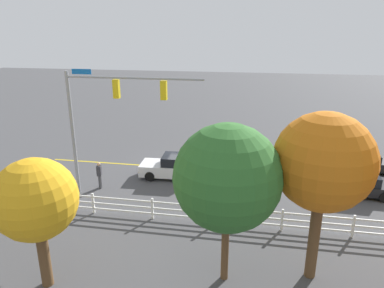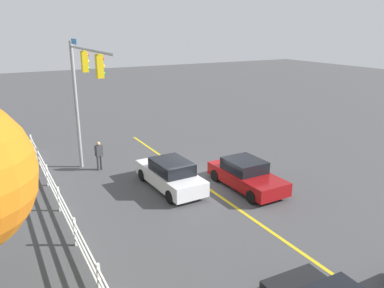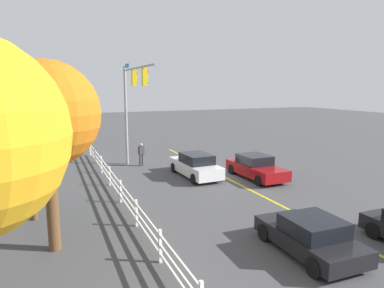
{
  "view_description": "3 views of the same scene",
  "coord_description": "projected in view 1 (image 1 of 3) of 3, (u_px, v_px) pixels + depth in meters",
  "views": [
    {
      "loc": [
        -4.6,
        22.65,
        9.33
      ],
      "look_at": [
        -0.94,
        2.2,
        2.56
      ],
      "focal_mm": 32.83,
      "sensor_mm": 36.0,
      "label": 1
    },
    {
      "loc": [
        -16.24,
        9.38,
        7.93
      ],
      "look_at": [
        -1.97,
        1.57,
        2.92
      ],
      "focal_mm": 35.69,
      "sensor_mm": 36.0,
      "label": 2
    },
    {
      "loc": [
        -19.57,
        10.27,
        5.73
      ],
      "look_at": [
        -0.7,
        2.26,
        2.31
      ],
      "focal_mm": 31.91,
      "sensor_mm": 36.0,
      "label": 3
    }
  ],
  "objects": [
    {
      "name": "white_rail_fence",
      "position": [
        215.0,
        214.0,
        17.5
      ],
      "size": [
        26.1,
        0.1,
        1.15
      ],
      "color": "white",
      "rests_on": "ground_plane"
    },
    {
      "name": "tree_0",
      "position": [
        36.0,
        200.0,
        12.42
      ],
      "size": [
        3.0,
        3.0,
        5.12
      ],
      "color": "brown",
      "rests_on": "ground_plane"
    },
    {
      "name": "tree_3",
      "position": [
        227.0,
        178.0,
        12.53
      ],
      "size": [
        3.95,
        3.95,
        6.29
      ],
      "color": "brown",
      "rests_on": "ground_plane"
    },
    {
      "name": "lane_center_stripe",
      "position": [
        241.0,
        172.0,
        24.19
      ],
      "size": [
        28.0,
        0.16,
        0.01
      ],
      "primitive_type": "cube",
      "color": "gold",
      "rests_on": "ground_plane"
    },
    {
      "name": "tree_4",
      "position": [
        323.0,
        163.0,
        12.51
      ],
      "size": [
        3.63,
        3.63,
        6.67
      ],
      "color": "brown",
      "rests_on": "ground_plane"
    },
    {
      "name": "car_1",
      "position": [
        357.0,
        184.0,
        20.83
      ],
      "size": [
        4.05,
        2.12,
        1.33
      ],
      "rotation": [
        0.0,
        0.0,
        -0.03
      ],
      "color": "black",
      "rests_on": "ground_plane"
    },
    {
      "name": "car_2",
      "position": [
        177.0,
        167.0,
        23.1
      ],
      "size": [
        4.77,
        2.02,
        1.53
      ],
      "rotation": [
        0.0,
        0.0,
        0.04
      ],
      "color": "silver",
      "rests_on": "ground_plane"
    },
    {
      "name": "pedestrian",
      "position": [
        99.0,
        174.0,
        21.48
      ],
      "size": [
        0.35,
        0.45,
        1.69
      ],
      "rotation": [
        0.0,
        0.0,
        0.24
      ],
      "color": "#3F3F42",
      "rests_on": "ground_plane"
    },
    {
      "name": "car_0",
      "position": [
        211.0,
        152.0,
        26.01
      ],
      "size": [
        4.59,
        2.04,
        1.46
      ],
      "rotation": [
        0.0,
        0.0,
        3.16
      ],
      "color": "maroon",
      "rests_on": "ground_plane"
    },
    {
      "name": "signal_assembly",
      "position": [
        105.0,
        110.0,
        19.22
      ],
      "size": [
        7.67,
        0.38,
        7.35
      ],
      "color": "gray",
      "rests_on": "ground_plane"
    },
    {
      "name": "ground_plane",
      "position": [
        184.0,
        168.0,
        24.86
      ],
      "size": [
        120.0,
        120.0,
        0.0
      ],
      "primitive_type": "plane",
      "color": "#444447"
    },
    {
      "name": "car_3",
      "position": [
        365.0,
        162.0,
        24.21
      ],
      "size": [
        4.25,
        1.87,
        1.28
      ],
      "rotation": [
        0.0,
        0.0,
        3.13
      ],
      "color": "black",
      "rests_on": "ground_plane"
    }
  ]
}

